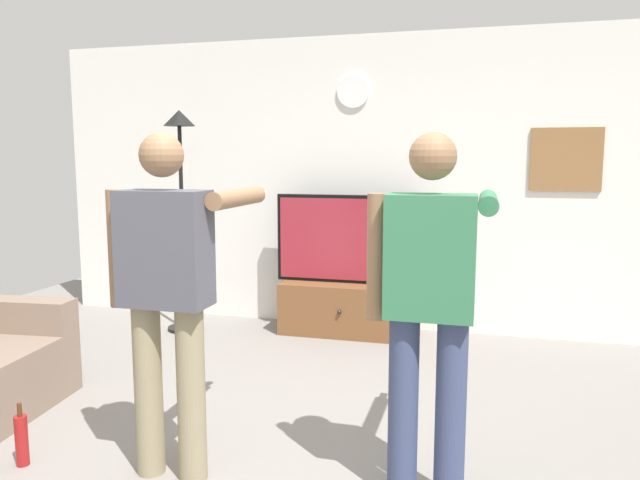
{
  "coord_description": "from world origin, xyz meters",
  "views": [
    {
      "loc": [
        0.98,
        -2.65,
        1.59
      ],
      "look_at": [
        -0.06,
        1.2,
        1.05
      ],
      "focal_mm": 34.03,
      "sensor_mm": 36.0,
      "label": 1
    }
  ],
  "objects_px": {
    "wall_clock": "(353,91)",
    "floor_lamp": "(181,175)",
    "television": "(347,239)",
    "person_standing_nearer_lamp": "(167,286)",
    "person_standing_nearer_couch": "(430,298)",
    "beverage_bottle": "(22,440)",
    "framed_picture": "(566,159)",
    "tv_stand": "(345,309)"
  },
  "relations": [
    {
      "from": "tv_stand",
      "to": "wall_clock",
      "type": "xyz_separation_m",
      "value": [
        0.0,
        0.29,
        1.96
      ]
    },
    {
      "from": "person_standing_nearer_couch",
      "to": "framed_picture",
      "type": "bearing_deg",
      "value": 72.67
    },
    {
      "from": "person_standing_nearer_lamp",
      "to": "tv_stand",
      "type": "bearing_deg",
      "value": 83.73
    },
    {
      "from": "floor_lamp",
      "to": "beverage_bottle",
      "type": "xyz_separation_m",
      "value": [
        0.37,
        -2.51,
        -1.3
      ]
    },
    {
      "from": "television",
      "to": "framed_picture",
      "type": "bearing_deg",
      "value": 7.68
    },
    {
      "from": "wall_clock",
      "to": "beverage_bottle",
      "type": "relative_size",
      "value": 0.89
    },
    {
      "from": "television",
      "to": "wall_clock",
      "type": "relative_size",
      "value": 4.34
    },
    {
      "from": "framed_picture",
      "to": "person_standing_nearer_lamp",
      "type": "bearing_deg",
      "value": -125.95
    },
    {
      "from": "tv_stand",
      "to": "framed_picture",
      "type": "relative_size",
      "value": 2.01
    },
    {
      "from": "person_standing_nearer_couch",
      "to": "beverage_bottle",
      "type": "xyz_separation_m",
      "value": [
        -2.06,
        -0.24,
        -0.82
      ]
    },
    {
      "from": "tv_stand",
      "to": "person_standing_nearer_lamp",
      "type": "xyz_separation_m",
      "value": [
        -0.29,
        -2.65,
        0.74
      ]
    },
    {
      "from": "person_standing_nearer_couch",
      "to": "beverage_bottle",
      "type": "bearing_deg",
      "value": -173.26
    },
    {
      "from": "floor_lamp",
      "to": "person_standing_nearer_lamp",
      "type": "xyz_separation_m",
      "value": [
        1.18,
        -2.38,
        -0.47
      ]
    },
    {
      "from": "framed_picture",
      "to": "beverage_bottle",
      "type": "bearing_deg",
      "value": -133.72
    },
    {
      "from": "wall_clock",
      "to": "floor_lamp",
      "type": "bearing_deg",
      "value": -159.25
    },
    {
      "from": "person_standing_nearer_couch",
      "to": "beverage_bottle",
      "type": "relative_size",
      "value": 5.05
    },
    {
      "from": "wall_clock",
      "to": "framed_picture",
      "type": "distance_m",
      "value": 1.94
    },
    {
      "from": "television",
      "to": "person_standing_nearer_lamp",
      "type": "relative_size",
      "value": 0.76
    },
    {
      "from": "floor_lamp",
      "to": "television",
      "type": "bearing_deg",
      "value": 12.02
    },
    {
      "from": "wall_clock",
      "to": "floor_lamp",
      "type": "height_order",
      "value": "wall_clock"
    },
    {
      "from": "television",
      "to": "framed_picture",
      "type": "xyz_separation_m",
      "value": [
        1.84,
        0.25,
        0.71
      ]
    },
    {
      "from": "television",
      "to": "floor_lamp",
      "type": "distance_m",
      "value": 1.61
    },
    {
      "from": "tv_stand",
      "to": "person_standing_nearer_lamp",
      "type": "height_order",
      "value": "person_standing_nearer_lamp"
    },
    {
      "from": "framed_picture",
      "to": "floor_lamp",
      "type": "distance_m",
      "value": 3.36
    },
    {
      "from": "wall_clock",
      "to": "person_standing_nearer_couch",
      "type": "relative_size",
      "value": 0.18
    },
    {
      "from": "television",
      "to": "floor_lamp",
      "type": "height_order",
      "value": "floor_lamp"
    },
    {
      "from": "floor_lamp",
      "to": "person_standing_nearer_lamp",
      "type": "bearing_deg",
      "value": -63.71
    },
    {
      "from": "wall_clock",
      "to": "floor_lamp",
      "type": "xyz_separation_m",
      "value": [
        -1.47,
        -0.56,
        -0.75
      ]
    },
    {
      "from": "beverage_bottle",
      "to": "television",
      "type": "bearing_deg",
      "value": 68.83
    },
    {
      "from": "tv_stand",
      "to": "person_standing_nearer_couch",
      "type": "height_order",
      "value": "person_standing_nearer_couch"
    },
    {
      "from": "tv_stand",
      "to": "person_standing_nearer_lamp",
      "type": "distance_m",
      "value": 2.77
    },
    {
      "from": "framed_picture",
      "to": "person_standing_nearer_couch",
      "type": "height_order",
      "value": "framed_picture"
    },
    {
      "from": "framed_picture",
      "to": "beverage_bottle",
      "type": "relative_size",
      "value": 1.71
    },
    {
      "from": "wall_clock",
      "to": "floor_lamp",
      "type": "distance_m",
      "value": 1.74
    },
    {
      "from": "wall_clock",
      "to": "person_standing_nearer_lamp",
      "type": "distance_m",
      "value": 3.2
    },
    {
      "from": "wall_clock",
      "to": "framed_picture",
      "type": "xyz_separation_m",
      "value": [
        1.84,
        0.0,
        -0.62
      ]
    },
    {
      "from": "tv_stand",
      "to": "television",
      "type": "bearing_deg",
      "value": 90.0
    },
    {
      "from": "tv_stand",
      "to": "wall_clock",
      "type": "distance_m",
      "value": 1.98
    },
    {
      "from": "framed_picture",
      "to": "beverage_bottle",
      "type": "xyz_separation_m",
      "value": [
        -2.94,
        -3.07,
        -1.44
      ]
    },
    {
      "from": "tv_stand",
      "to": "wall_clock",
      "type": "bearing_deg",
      "value": 90.0
    },
    {
      "from": "floor_lamp",
      "to": "person_standing_nearer_couch",
      "type": "xyz_separation_m",
      "value": [
        2.43,
        -2.27,
        -0.48
      ]
    },
    {
      "from": "tv_stand",
      "to": "framed_picture",
      "type": "height_order",
      "value": "framed_picture"
    }
  ]
}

